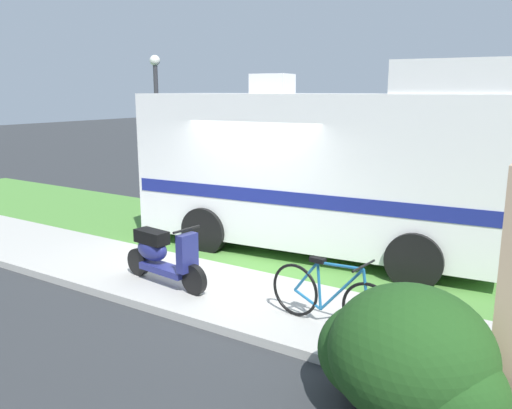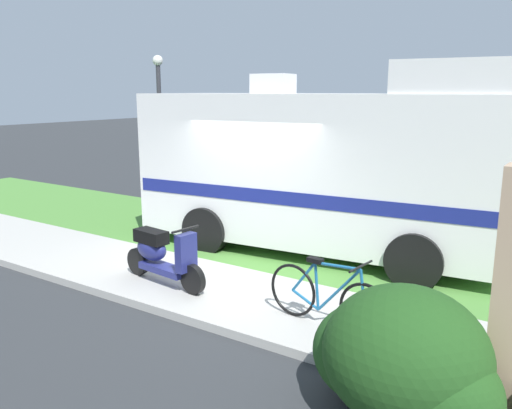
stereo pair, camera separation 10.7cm
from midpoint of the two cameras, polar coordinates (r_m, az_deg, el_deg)
The scene contains 10 objects.
ground_plane at distance 9.12m, azimuth -1.44°, elevation -7.00°, with size 80.00×80.00×0.00m, color #2D3033.
sidewalk at distance 8.21m, azimuth -6.29°, elevation -8.88°, with size 24.00×2.00×0.12m.
grass_strip at distance 10.31m, azimuth 3.34°, elevation -4.49°, with size 24.00×3.40×0.08m.
motorhome_rv at distance 9.81m, azimuth 7.90°, elevation 4.19°, with size 6.75×3.08×3.46m.
scooter at distance 8.12m, azimuth -9.97°, elevation -5.36°, with size 1.71×0.53×0.97m.
bicycle at distance 6.64m, azimuth 8.23°, elevation -9.97°, with size 1.75×0.52×0.91m.
pickup_truck_near at distance 14.08m, azimuth 11.59°, elevation 3.67°, with size 5.63×2.13×1.80m.
bush_by_porch at distance 5.14m, azimuth 16.23°, elevation -16.12°, with size 1.82×1.36×1.29m.
bottle_green at distance 6.05m, azimuth 22.99°, elevation -16.14°, with size 0.08×0.08×0.25m.
street_lamp_post at distance 14.71m, azimuth -10.23°, elevation 9.77°, with size 0.28×0.28×3.95m.
Camera 2 is at (4.98, -7.03, 3.01)m, focal length 36.73 mm.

